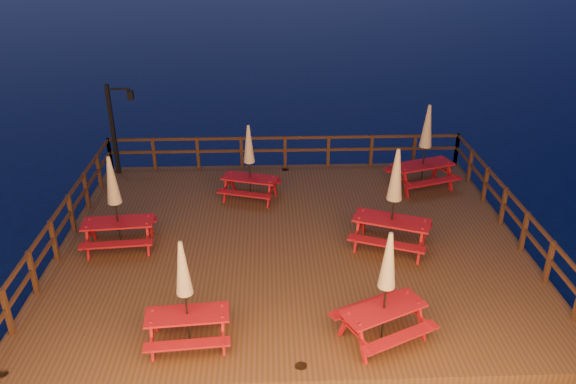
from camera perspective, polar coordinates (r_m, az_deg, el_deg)
name	(u,v)px	position (r m, az deg, el deg)	size (l,w,h in m)	color
ground	(291,253)	(15.05, 0.30, -6.24)	(500.00, 500.00, 0.00)	black
deck	(291,247)	(14.95, 0.30, -5.59)	(12.00, 10.00, 0.40)	#4A3217
deck_piles	(291,263)	(15.22, 0.30, -7.19)	(11.44, 9.44, 1.40)	#351D11
railing	(288,185)	(16.04, 0.05, 0.70)	(11.80, 9.75, 1.10)	#351D11
lamp_post	(117,121)	(18.85, -17.02, 6.88)	(0.85, 0.18, 3.00)	black
picnic_table_0	(185,292)	(11.07, -10.43, -10.00)	(1.74, 1.47, 2.34)	#990D0F
picnic_table_1	(394,198)	(14.10, 10.71, -0.64)	(2.35, 2.16, 2.73)	#990D0F
picnic_table_2	(115,202)	(14.55, -17.18, -0.97)	(1.88, 1.60, 2.53)	#990D0F
picnic_table_3	(249,162)	(16.51, -3.95, 3.11)	(1.95, 1.76, 2.34)	#990D0F
picnic_table_4	(425,146)	(17.61, 13.76, 4.57)	(2.28, 2.07, 2.70)	#990D0F
picnic_table_5	(386,286)	(11.14, 9.94, -9.35)	(2.15, 2.01, 2.45)	#990D0F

